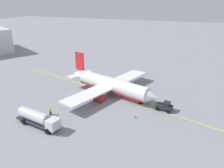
% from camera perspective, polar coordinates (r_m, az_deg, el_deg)
% --- Properties ---
extents(ground_plane, '(400.00, 400.00, 0.00)m').
position_cam_1_polar(ground_plane, '(60.56, 0.00, -2.65)').
color(ground_plane, gray).
extents(airplane, '(27.93, 30.13, 9.63)m').
position_cam_1_polar(airplane, '(59.83, -0.36, -0.22)').
color(airplane, white).
rests_on(airplane, ground).
extents(fuel_tanker, '(10.91, 4.33, 3.15)m').
position_cam_1_polar(fuel_tanker, '(48.20, -18.17, -8.14)').
color(fuel_tanker, '#2D2D33').
rests_on(fuel_tanker, ground).
extents(pushback_tug, '(3.90, 2.88, 2.20)m').
position_cam_1_polar(pushback_tug, '(53.42, 13.15, -5.47)').
color(pushback_tug, '#232328').
rests_on(pushback_tug, ground).
extents(refueling_worker, '(0.55, 0.62, 1.71)m').
position_cam_1_polar(refueling_worker, '(51.99, -15.24, -6.69)').
color(refueling_worker, navy).
rests_on(refueling_worker, ground).
extents(safety_cone_nose, '(0.57, 0.57, 0.63)m').
position_cam_1_polar(safety_cone_nose, '(49.51, 5.85, -8.14)').
color(safety_cone_nose, '#F2590F').
rests_on(safety_cone_nose, ground).
extents(taxi_line_marking, '(69.10, 22.37, 0.01)m').
position_cam_1_polar(taxi_line_marking, '(60.55, 0.00, -2.64)').
color(taxi_line_marking, yellow).
rests_on(taxi_line_marking, ground).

